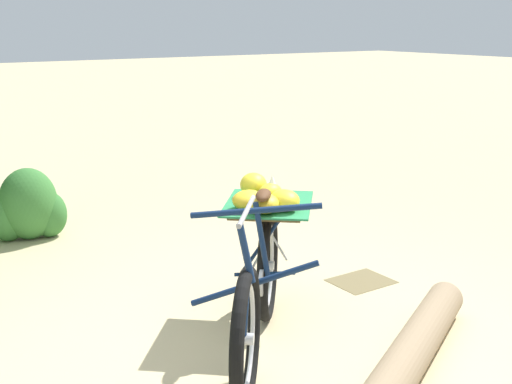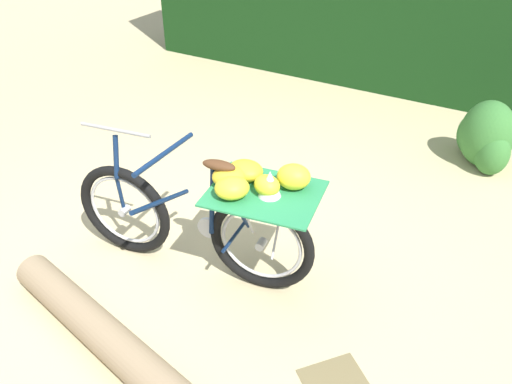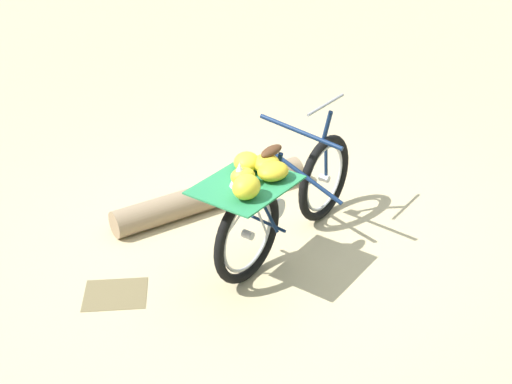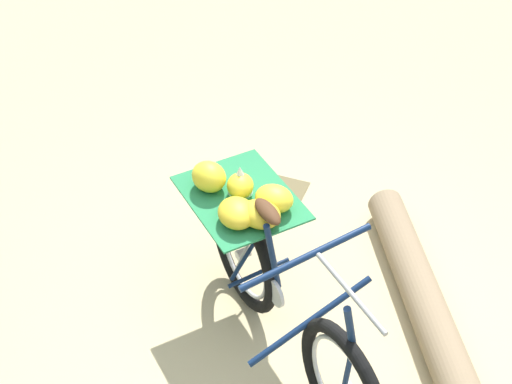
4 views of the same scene
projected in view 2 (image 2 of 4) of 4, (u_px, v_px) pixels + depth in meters
The scene contains 4 objects.
ground_plane at pixel (190, 268), 3.65m from camera, with size 60.00×60.00×0.00m, color #C6B284.
bicycle at pixel (208, 214), 3.34m from camera, with size 1.40×1.54×1.03m.
fallen_log at pixel (109, 339), 2.97m from camera, with size 0.23×0.23×1.80m, color #937A5B.
shrub_cluster at pixel (485, 137), 4.72m from camera, with size 0.68×0.47×0.65m.
Camera 2 is at (2.72, -0.48, 2.50)m, focal length 35.25 mm.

